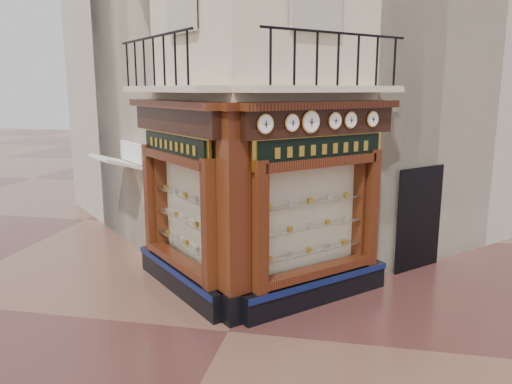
% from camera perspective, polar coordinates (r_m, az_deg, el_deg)
% --- Properties ---
extents(ground, '(80.00, 80.00, 0.00)m').
position_cam_1_polar(ground, '(9.15, -3.21, -15.64)').
color(ground, '#4F2825').
rests_on(ground, ground).
extents(main_building, '(11.31, 11.31, 12.00)m').
position_cam_1_polar(main_building, '(14.29, 3.07, 18.91)').
color(main_building, beige).
rests_on(main_building, ground).
extents(neighbour_left, '(11.31, 11.31, 11.00)m').
position_cam_1_polar(neighbour_left, '(17.16, -4.21, 16.00)').
color(neighbour_left, beige).
rests_on(neighbour_left, ground).
extents(neighbour_right, '(11.31, 11.31, 11.00)m').
position_cam_1_polar(neighbour_right, '(16.55, 13.22, 15.90)').
color(neighbour_right, beige).
rests_on(neighbour_right, ground).
extents(shopfront_left, '(2.86, 2.86, 3.98)m').
position_cam_1_polar(shopfront_left, '(10.30, -8.72, -0.91)').
color(shopfront_left, black).
rests_on(shopfront_left, ground).
extents(shopfront_right, '(2.86, 2.86, 3.98)m').
position_cam_1_polar(shopfront_right, '(9.71, 7.07, -1.63)').
color(shopfront_right, black).
rests_on(shopfront_right, ground).
extents(corner_pilaster, '(0.85, 0.85, 3.98)m').
position_cam_1_polar(corner_pilaster, '(8.91, -2.54, -2.97)').
color(corner_pilaster, black).
rests_on(corner_pilaster, ground).
extents(balcony, '(5.94, 2.97, 1.03)m').
position_cam_1_polar(balcony, '(9.58, -1.22, 11.79)').
color(balcony, beige).
rests_on(balcony, ground).
extents(clock_a, '(0.28, 0.28, 0.34)m').
position_cam_1_polar(clock_a, '(8.48, 1.04, 7.77)').
color(clock_a, '#C08840').
rests_on(clock_a, ground).
extents(clock_b, '(0.26, 0.26, 0.32)m').
position_cam_1_polar(clock_b, '(8.82, 4.11, 7.89)').
color(clock_b, '#C08840').
rests_on(clock_b, ground).
extents(clock_c, '(0.33, 0.33, 0.41)m').
position_cam_1_polar(clock_c, '(9.08, 6.25, 7.96)').
color(clock_c, '#C08840').
rests_on(clock_c, ground).
extents(clock_d, '(0.26, 0.26, 0.32)m').
position_cam_1_polar(clock_d, '(9.46, 8.98, 8.04)').
color(clock_d, '#C08840').
rests_on(clock_d, ground).
extents(clock_e, '(0.26, 0.26, 0.32)m').
position_cam_1_polar(clock_e, '(9.74, 10.73, 8.08)').
color(clock_e, '#C08840').
rests_on(clock_e, ground).
extents(clock_f, '(0.26, 0.26, 0.31)m').
position_cam_1_polar(clock_f, '(10.16, 13.15, 8.12)').
color(clock_f, '#C08840').
rests_on(clock_f, ground).
extents(awning, '(1.70, 1.70, 0.33)m').
position_cam_1_polar(awning, '(13.63, -15.24, -6.68)').
color(awning, white).
rests_on(awning, ground).
extents(signboard_left, '(2.11, 2.11, 0.56)m').
position_cam_1_polar(signboard_left, '(10.08, -9.32, 5.28)').
color(signboard_left, gold).
rests_on(signboard_left, ground).
extents(signboard_right, '(2.26, 2.26, 0.61)m').
position_cam_1_polar(signboard_right, '(9.46, 7.55, 4.92)').
color(signboard_right, gold).
rests_on(signboard_right, ground).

